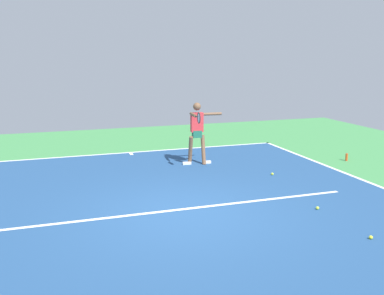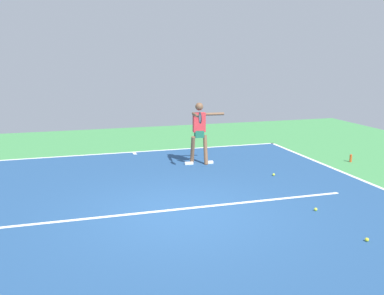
# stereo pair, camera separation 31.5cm
# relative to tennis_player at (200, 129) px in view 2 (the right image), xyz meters

# --- Properties ---
(ground_plane) EXTENTS (21.17, 21.17, 0.00)m
(ground_plane) POSITION_rel_tennis_player_xyz_m (1.53, 3.66, -1.01)
(ground_plane) COLOR #428E4C
(court_surface) EXTENTS (9.90, 11.64, 0.00)m
(court_surface) POSITION_rel_tennis_player_xyz_m (1.53, 3.66, -1.01)
(court_surface) COLOR navy
(court_surface) RESTS_ON ground_plane
(court_line_baseline_near) EXTENTS (9.90, 0.10, 0.01)m
(court_line_baseline_near) POSITION_rel_tennis_player_xyz_m (1.53, -2.12, -1.01)
(court_line_baseline_near) COLOR white
(court_line_baseline_near) RESTS_ON ground_plane
(court_line_service) EXTENTS (7.42, 0.10, 0.01)m
(court_line_service) POSITION_rel_tennis_player_xyz_m (1.53, 3.42, -1.01)
(court_line_service) COLOR white
(court_line_service) RESTS_ON ground_plane
(court_line_centre_mark) EXTENTS (0.10, 0.30, 0.01)m
(court_line_centre_mark) POSITION_rel_tennis_player_xyz_m (1.53, -1.92, -1.01)
(court_line_centre_mark) COLOR white
(court_line_centre_mark) RESTS_ON ground_plane
(tennis_player) EXTENTS (1.12, 1.20, 1.76)m
(tennis_player) POSITION_rel_tennis_player_xyz_m (0.00, 0.00, 0.00)
(tennis_player) COLOR brown
(tennis_player) RESTS_ON ground_plane
(tennis_ball_centre_court) EXTENTS (0.07, 0.07, 0.07)m
(tennis_ball_centre_court) POSITION_rel_tennis_player_xyz_m (-1.07, 5.83, -0.98)
(tennis_ball_centre_court) COLOR yellow
(tennis_ball_centre_court) RESTS_ON ground_plane
(tennis_ball_far_corner) EXTENTS (0.07, 0.07, 0.07)m
(tennis_ball_far_corner) POSITION_rel_tennis_player_xyz_m (-1.45, 1.71, -0.98)
(tennis_ball_far_corner) COLOR #CCE033
(tennis_ball_far_corner) RESTS_ON ground_plane
(tennis_ball_by_sideline) EXTENTS (0.07, 0.07, 0.07)m
(tennis_ball_by_sideline) POSITION_rel_tennis_player_xyz_m (-1.06, 4.30, -0.98)
(tennis_ball_by_sideline) COLOR #C6E53D
(tennis_ball_by_sideline) RESTS_ON ground_plane
(water_bottle) EXTENTS (0.07, 0.07, 0.22)m
(water_bottle) POSITION_rel_tennis_player_xyz_m (-4.28, 1.00, -0.90)
(water_bottle) COLOR #D84C1E
(water_bottle) RESTS_ON ground_plane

